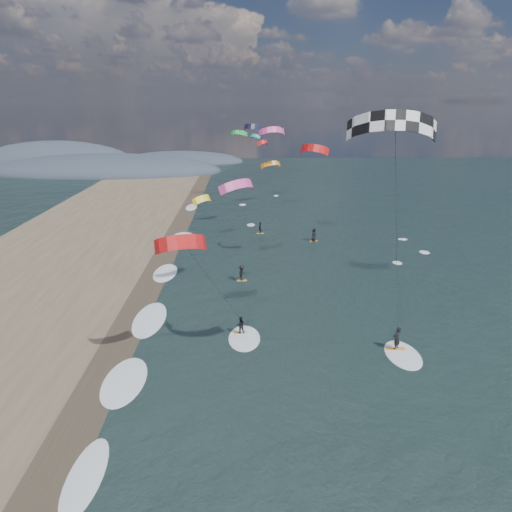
{
  "coord_description": "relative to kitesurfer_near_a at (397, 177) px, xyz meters",
  "views": [
    {
      "loc": [
        -1.88,
        -19.18,
        18.3
      ],
      "look_at": [
        -1.0,
        12.0,
        7.0
      ],
      "focal_mm": 30.0,
      "sensor_mm": 36.0,
      "label": 1
    }
  ],
  "objects": [
    {
      "name": "bg_kite_field",
      "position": [
        -5.93,
        48.95,
        -2.96
      ],
      "size": [
        15.21,
        75.72,
        8.98
      ],
      "color": "#D83F8C",
      "rests_on": "ground"
    },
    {
      "name": "coastal_hills",
      "position": [
        -51.49,
        103.37,
        -14.34
      ],
      "size": [
        80.0,
        41.0,
        15.0
      ],
      "color": "#3D4756",
      "rests_on": "ground"
    },
    {
      "name": "wet_sand_strip",
      "position": [
        -18.65,
        5.5,
        -14.34
      ],
      "size": [
        3.0,
        240.0,
        0.0
      ],
      "primitive_type": "cube",
      "color": "#382D23",
      "rests_on": "ground"
    },
    {
      "name": "kitesurfer_near_a",
      "position": [
        0.0,
        0.0,
        0.0
      ],
      "size": [
        8.07,
        8.81,
        18.3
      ],
      "color": "orange",
      "rests_on": "ground"
    },
    {
      "name": "shoreline_surf",
      "position": [
        -17.45,
        10.25,
        -14.34
      ],
      "size": [
        2.4,
        79.4,
        0.11
      ],
      "color": "white",
      "rests_on": "ground"
    },
    {
      "name": "far_kitesurfers",
      "position": [
        -4.93,
        26.7,
        -13.45
      ],
      "size": [
        11.06,
        18.59,
        1.82
      ],
      "color": "orange",
      "rests_on": "ground"
    },
    {
      "name": "kitesurfer_near_b",
      "position": [
        -11.18,
        3.67,
        -7.61
      ],
      "size": [
        6.85,
        8.45,
        11.31
      ],
      "color": "orange",
      "rests_on": "ground"
    },
    {
      "name": "ground",
      "position": [
        -6.65,
        -4.5,
        -14.34
      ],
      "size": [
        260.0,
        260.0,
        0.0
      ],
      "primitive_type": "plane",
      "color": "black",
      "rests_on": "ground"
    }
  ]
}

